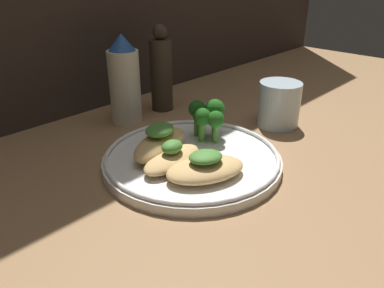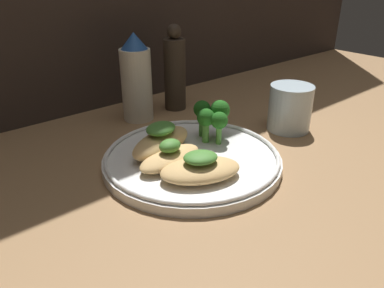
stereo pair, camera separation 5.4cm
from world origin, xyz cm
name	(u,v)px [view 1 (the left image)]	position (x,y,z in cm)	size (l,w,h in cm)	color
ground_plane	(192,168)	(0.00, 0.00, -0.50)	(180.00, 180.00, 1.00)	#936D47
plate	(192,159)	(0.00, 0.00, 0.99)	(26.11, 26.11, 2.00)	white
grilled_meat_front	(205,168)	(-3.10, -5.34, 2.81)	(12.36, 10.15, 3.74)	tan
grilled_meat_middle	(172,158)	(-3.97, 0.03, 2.70)	(10.66, 5.66, 3.87)	tan
grilled_meat_back	(160,142)	(-2.56, 4.02, 3.24)	(12.72, 8.39, 4.59)	tan
broccoli_bunch	(208,115)	(6.23, 2.47, 5.48)	(5.86, 6.63, 6.25)	#4C8E38
sauce_bottle	(125,81)	(3.95, 20.41, 7.72)	(5.60, 5.60, 16.14)	silver
pepper_grinder	(161,72)	(12.87, 20.41, 7.61)	(4.26, 4.26, 16.69)	#382D23
drinking_glass	(279,104)	(21.62, -1.10, 4.03)	(7.49, 7.49, 8.06)	silver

